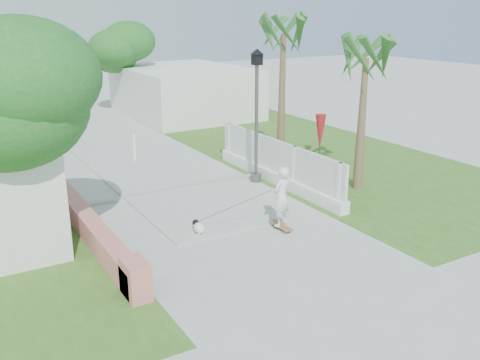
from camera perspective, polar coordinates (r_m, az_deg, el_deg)
ground at (r=12.56m, az=3.81°, el=-8.88°), size 90.00×90.00×0.00m
path_strip at (r=30.45m, az=-17.88°, el=6.30°), size 3.20×36.00×0.06m
curb at (r=17.44m, az=-7.28°, el=-1.04°), size 6.50×0.25×0.10m
grass_right at (r=22.54m, az=7.18°, el=3.16°), size 8.00×20.00×0.01m
pink_wall at (r=14.20m, az=-15.66°, el=-4.92°), size 0.45×8.20×0.80m
lattice_fence at (r=18.02m, az=3.90°, el=1.32°), size 0.35×7.00×1.50m
building_right at (r=30.24m, az=-5.98°, el=9.42°), size 6.00×8.00×2.60m
street_lamp at (r=17.72m, az=1.77°, el=7.33°), size 0.44×0.44×4.44m
bollard at (r=20.96m, az=-11.20°, el=3.48°), size 0.14×0.14×1.09m
patio_umbrella at (r=18.15m, az=8.55°, el=5.02°), size 0.36×0.36×2.30m
tree_left_near at (r=12.51m, az=-21.55°, el=8.24°), size 3.60×3.60×5.28m
tree_path_left at (r=25.52m, az=-23.22°, el=12.30°), size 3.40×3.40×5.23m
tree_path_right at (r=30.84m, az=-12.53°, el=13.37°), size 3.00×3.00×4.79m
palm_far at (r=19.23m, az=4.63°, el=14.29°), size 1.80×1.80×5.30m
palm_near at (r=17.22m, az=13.25°, el=11.72°), size 1.80×1.80×4.70m
skateboarder at (r=14.01m, az=0.47°, el=-2.60°), size 2.42×1.36×1.73m
dog at (r=14.00m, az=-4.46°, el=-5.05°), size 0.26×0.57×0.39m
parked_car at (r=36.73m, az=-21.49°, el=8.80°), size 4.18×1.97×1.38m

